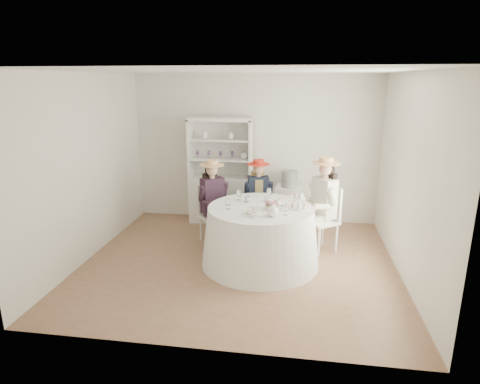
# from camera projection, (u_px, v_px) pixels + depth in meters

# --- Properties ---
(ground) EXTENTS (4.50, 4.50, 0.00)m
(ground) POSITION_uv_depth(u_px,v_px,m) (239.00, 262.00, 5.89)
(ground) COLOR brown
(ground) RESTS_ON ground
(ceiling) EXTENTS (4.50, 4.50, 0.00)m
(ceiling) POSITION_uv_depth(u_px,v_px,m) (239.00, 71.00, 5.16)
(ceiling) COLOR white
(ceiling) RESTS_ON wall_back
(wall_back) EXTENTS (4.50, 0.00, 4.50)m
(wall_back) POSITION_uv_depth(u_px,v_px,m) (255.00, 149.00, 7.43)
(wall_back) COLOR silver
(wall_back) RESTS_ON ground
(wall_front) EXTENTS (4.50, 0.00, 4.50)m
(wall_front) POSITION_uv_depth(u_px,v_px,m) (206.00, 222.00, 3.62)
(wall_front) COLOR silver
(wall_front) RESTS_ON ground
(wall_left) EXTENTS (0.00, 4.50, 4.50)m
(wall_left) POSITION_uv_depth(u_px,v_px,m) (87.00, 168.00, 5.84)
(wall_left) COLOR silver
(wall_left) RESTS_ON ground
(wall_right) EXTENTS (0.00, 4.50, 4.50)m
(wall_right) POSITION_uv_depth(u_px,v_px,m) (410.00, 179.00, 5.21)
(wall_right) COLOR silver
(wall_right) RESTS_ON ground
(tea_table) EXTENTS (1.70, 1.70, 0.86)m
(tea_table) POSITION_uv_depth(u_px,v_px,m) (260.00, 236.00, 5.77)
(tea_table) COLOR white
(tea_table) RESTS_ON ground
(hutch) EXTENTS (1.24, 0.67, 1.94)m
(hutch) POSITION_uv_depth(u_px,v_px,m) (221.00, 186.00, 7.46)
(hutch) COLOR silver
(hutch) RESTS_ON ground
(side_table) EXTENTS (0.51, 0.51, 0.74)m
(side_table) POSITION_uv_depth(u_px,v_px,m) (288.00, 206.00, 7.30)
(side_table) COLOR silver
(side_table) RESTS_ON ground
(hatbox) EXTENTS (0.29, 0.29, 0.29)m
(hatbox) POSITION_uv_depth(u_px,v_px,m) (289.00, 179.00, 7.17)
(hatbox) COLOR black
(hatbox) RESTS_ON side_table
(guest_left) EXTENTS (0.58, 0.59, 1.38)m
(guest_left) POSITION_uv_depth(u_px,v_px,m) (213.00, 197.00, 6.44)
(guest_left) COLOR silver
(guest_left) RESTS_ON ground
(guest_mid) EXTENTS (0.50, 0.53, 1.33)m
(guest_mid) POSITION_uv_depth(u_px,v_px,m) (258.00, 194.00, 6.71)
(guest_mid) COLOR silver
(guest_mid) RESTS_ON ground
(guest_right) EXTENTS (0.64, 0.61, 1.48)m
(guest_right) POSITION_uv_depth(u_px,v_px,m) (323.00, 199.00, 6.10)
(guest_right) COLOR silver
(guest_right) RESTS_ON ground
(spare_chair) EXTENTS (0.49, 0.49, 0.91)m
(spare_chair) POSITION_uv_depth(u_px,v_px,m) (218.00, 202.00, 7.14)
(spare_chair) COLOR silver
(spare_chair) RESTS_ON ground
(teacup_a) EXTENTS (0.12, 0.12, 0.08)m
(teacup_a) POSITION_uv_depth(u_px,v_px,m) (248.00, 200.00, 5.87)
(teacup_a) COLOR white
(teacup_a) RESTS_ON tea_table
(teacup_b) EXTENTS (0.08, 0.08, 0.07)m
(teacup_b) POSITION_uv_depth(u_px,v_px,m) (267.00, 200.00, 5.89)
(teacup_b) COLOR white
(teacup_b) RESTS_ON tea_table
(teacup_c) EXTENTS (0.09, 0.09, 0.06)m
(teacup_c) POSITION_uv_depth(u_px,v_px,m) (279.00, 203.00, 5.72)
(teacup_c) COLOR white
(teacup_c) RESTS_ON tea_table
(flower_bowl) EXTENTS (0.26, 0.26, 0.05)m
(flower_bowl) POSITION_uv_depth(u_px,v_px,m) (272.00, 208.00, 5.53)
(flower_bowl) COLOR white
(flower_bowl) RESTS_ON tea_table
(flower_arrangement) EXTENTS (0.20, 0.20, 0.07)m
(flower_arrangement) POSITION_uv_depth(u_px,v_px,m) (274.00, 203.00, 5.53)
(flower_arrangement) COLOR #D66B7C
(flower_arrangement) RESTS_ON tea_table
(table_teapot) EXTENTS (0.22, 0.16, 0.17)m
(table_teapot) POSITION_uv_depth(u_px,v_px,m) (273.00, 211.00, 5.24)
(table_teapot) COLOR white
(table_teapot) RESTS_ON tea_table
(sandwich_plate) EXTENTS (0.23, 0.23, 0.05)m
(sandwich_plate) POSITION_uv_depth(u_px,v_px,m) (251.00, 213.00, 5.33)
(sandwich_plate) COLOR white
(sandwich_plate) RESTS_ON tea_table
(cupcake_stand) EXTENTS (0.24, 0.24, 0.22)m
(cupcake_stand) POSITION_uv_depth(u_px,v_px,m) (299.00, 203.00, 5.55)
(cupcake_stand) COLOR white
(cupcake_stand) RESTS_ON tea_table
(stemware_set) EXTENTS (0.96, 1.00, 0.15)m
(stemware_set) POSITION_uv_depth(u_px,v_px,m) (261.00, 202.00, 5.63)
(stemware_set) COLOR white
(stemware_set) RESTS_ON tea_table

